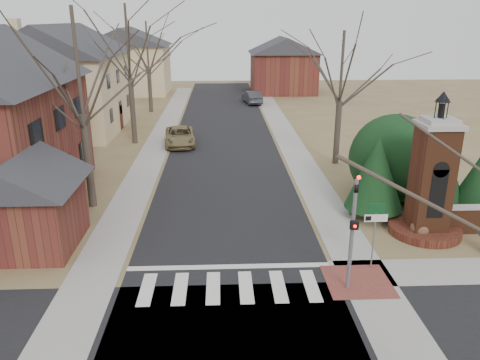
{
  "coord_description": "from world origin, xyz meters",
  "views": [
    {
      "loc": [
        -0.25,
        -14.04,
        9.35
      ],
      "look_at": [
        0.6,
        6.0,
        2.36
      ],
      "focal_mm": 35.0,
      "sensor_mm": 36.0,
      "label": 1
    }
  ],
  "objects_px": {
    "traffic_signal_pole": "(353,224)",
    "brick_gate_monument": "(430,189)",
    "pickup_truck": "(180,136)",
    "distant_car": "(252,97)",
    "sign_post": "(375,223)"
  },
  "relations": [
    {
      "from": "brick_gate_monument",
      "to": "distant_car",
      "type": "height_order",
      "value": "brick_gate_monument"
    },
    {
      "from": "traffic_signal_pole",
      "to": "brick_gate_monument",
      "type": "height_order",
      "value": "brick_gate_monument"
    },
    {
      "from": "traffic_signal_pole",
      "to": "sign_post",
      "type": "bearing_deg",
      "value": 47.57
    },
    {
      "from": "sign_post",
      "to": "distant_car",
      "type": "height_order",
      "value": "sign_post"
    },
    {
      "from": "sign_post",
      "to": "traffic_signal_pole",
      "type": "bearing_deg",
      "value": -132.43
    },
    {
      "from": "brick_gate_monument",
      "to": "distant_car",
      "type": "bearing_deg",
      "value": 99.24
    },
    {
      "from": "sign_post",
      "to": "brick_gate_monument",
      "type": "height_order",
      "value": "brick_gate_monument"
    },
    {
      "from": "brick_gate_monument",
      "to": "pickup_truck",
      "type": "distance_m",
      "value": 20.54
    },
    {
      "from": "traffic_signal_pole",
      "to": "sign_post",
      "type": "xyz_separation_m",
      "value": [
        1.29,
        1.41,
        -0.64
      ]
    },
    {
      "from": "pickup_truck",
      "to": "distant_car",
      "type": "xyz_separation_m",
      "value": [
        6.8,
        18.11,
        0.05
      ]
    },
    {
      "from": "traffic_signal_pole",
      "to": "brick_gate_monument",
      "type": "distance_m",
      "value": 6.47
    },
    {
      "from": "sign_post",
      "to": "brick_gate_monument",
      "type": "bearing_deg",
      "value": 41.42
    },
    {
      "from": "traffic_signal_pole",
      "to": "sign_post",
      "type": "distance_m",
      "value": 2.02
    },
    {
      "from": "sign_post",
      "to": "pickup_truck",
      "type": "distance_m",
      "value": 21.35
    },
    {
      "from": "sign_post",
      "to": "brick_gate_monument",
      "type": "relative_size",
      "value": 0.42
    }
  ]
}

